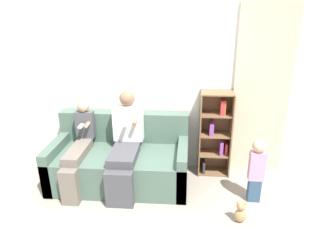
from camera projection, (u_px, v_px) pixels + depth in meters
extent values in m
plane|color=#9E9384|center=(121.00, 205.00, 3.67)|extent=(14.00, 14.00, 0.00)
cube|color=silver|center=(132.00, 82.00, 4.17)|extent=(10.00, 0.06, 2.55)
cube|color=beige|center=(261.00, 94.00, 4.05)|extent=(0.75, 0.04, 2.33)
cube|color=#4C6656|center=(119.00, 170.00, 3.99)|extent=(1.81, 0.75, 0.46)
cube|color=#4C6656|center=(125.00, 141.00, 4.34)|extent=(1.81, 0.19, 0.89)
cube|color=#4C6656|center=(57.00, 164.00, 4.02)|extent=(0.13, 0.75, 0.60)
cube|color=#4C6656|center=(182.00, 168.00, 3.91)|extent=(0.13, 0.75, 0.60)
cube|color=#47474C|center=(120.00, 189.00, 3.58)|extent=(0.33, 0.12, 0.46)
cube|color=#47474C|center=(124.00, 155.00, 3.78)|extent=(0.33, 0.55, 0.11)
cube|color=white|center=(129.00, 123.00, 4.01)|extent=(0.39, 0.18, 0.49)
sphere|color=#8C664C|center=(127.00, 98.00, 3.88)|extent=(0.20, 0.20, 0.20)
cylinder|color=#8C664C|center=(135.00, 123.00, 3.85)|extent=(0.05, 0.10, 0.05)
cube|color=white|center=(125.00, 124.00, 3.81)|extent=(0.05, 0.12, 0.02)
cube|color=#70665B|center=(70.00, 187.00, 3.62)|extent=(0.21, 0.12, 0.46)
cube|color=#70665B|center=(78.00, 152.00, 3.85)|extent=(0.21, 0.62, 0.11)
cube|color=#4C4C51|center=(85.00, 124.00, 4.10)|extent=(0.25, 0.11, 0.37)
sphere|color=tan|center=(83.00, 106.00, 4.00)|extent=(0.16, 0.16, 0.16)
cylinder|color=tan|center=(87.00, 125.00, 3.98)|extent=(0.05, 0.10, 0.05)
cube|color=white|center=(81.00, 126.00, 3.94)|extent=(0.05, 0.12, 0.02)
cube|color=#335170|center=(254.00, 189.00, 3.72)|extent=(0.15, 0.11, 0.30)
cube|color=#E599BC|center=(257.00, 166.00, 3.59)|extent=(0.19, 0.11, 0.37)
sphere|color=beige|center=(259.00, 146.00, 3.49)|extent=(0.16, 0.16, 0.16)
cube|color=brown|center=(200.00, 134.00, 4.19)|extent=(0.02, 0.30, 1.21)
cube|color=brown|center=(230.00, 135.00, 4.16)|extent=(0.02, 0.30, 1.21)
cube|color=brown|center=(214.00, 130.00, 4.30)|extent=(0.44, 0.02, 1.21)
cube|color=brown|center=(213.00, 171.00, 4.40)|extent=(0.41, 0.26, 0.02)
cube|color=brown|center=(214.00, 153.00, 4.28)|extent=(0.41, 0.26, 0.02)
cube|color=brown|center=(215.00, 134.00, 4.17)|extent=(0.41, 0.26, 0.02)
cube|color=brown|center=(216.00, 114.00, 4.06)|extent=(0.41, 0.26, 0.02)
cube|color=brown|center=(218.00, 93.00, 3.95)|extent=(0.41, 0.26, 0.02)
cube|color=#C63838|center=(222.00, 107.00, 4.01)|extent=(0.06, 0.16, 0.20)
cube|color=#C63838|center=(226.00, 148.00, 4.24)|extent=(0.03, 0.15, 0.17)
cube|color=#934CA3|center=(211.00, 128.00, 4.14)|extent=(0.06, 0.20, 0.17)
cube|color=orange|center=(224.00, 107.00, 4.01)|extent=(0.03, 0.15, 0.20)
cube|color=#333338|center=(204.00, 166.00, 4.37)|extent=(0.03, 0.22, 0.16)
cube|color=#934CA3|center=(221.00, 147.00, 4.24)|extent=(0.04, 0.20, 0.20)
ellipsoid|color=tan|center=(240.00, 215.00, 3.36)|extent=(0.14, 0.11, 0.17)
sphere|color=tan|center=(241.00, 206.00, 3.32)|extent=(0.10, 0.10, 0.10)
sphere|color=tan|center=(238.00, 203.00, 3.30)|extent=(0.04, 0.04, 0.04)
sphere|color=tan|center=(245.00, 203.00, 3.30)|extent=(0.04, 0.04, 0.04)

